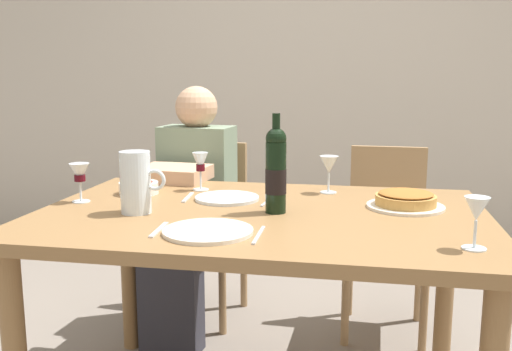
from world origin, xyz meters
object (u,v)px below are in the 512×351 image
object	(u,v)px
wine_glass_left_diner	(200,164)
diner_left	(189,204)
dining_table	(261,238)
chair_left	(207,217)
chair_right	(386,227)
dinner_plate_right_setting	(227,198)
water_pitcher	(136,186)
wine_glass_centre	(80,175)
wine_bottle	(276,170)
wine_glass_spare	(477,211)
wine_glass_right_diner	(329,166)
salad_bowl	(139,187)
dinner_plate_left_setting	(208,231)
baked_tart	(406,200)

from	to	relation	value
wine_glass_left_diner	diner_left	distance (m)	0.46
dining_table	chair_left	size ratio (longest dim) A/B	1.72
chair_left	chair_right	world-z (taller)	same
dinner_plate_right_setting	water_pitcher	bearing A→B (deg)	-134.66
wine_glass_centre	dining_table	bearing A→B (deg)	-1.40
wine_bottle	wine_glass_spare	xyz separation A→B (m)	(0.58, -0.30, -0.04)
wine_glass_centre	chair_right	bearing A→B (deg)	37.17
wine_glass_spare	wine_glass_right_diner	bearing A→B (deg)	122.95
dinner_plate_right_setting	wine_bottle	bearing A→B (deg)	-37.88
chair_left	diner_left	size ratio (longest dim) A/B	0.75
wine_glass_left_diner	wine_glass_right_diner	bearing A→B (deg)	4.53
water_pitcher	chair_right	distance (m)	1.33
dining_table	wine_bottle	size ratio (longest dim) A/B	4.54
dining_table	chair_left	xyz separation A→B (m)	(-0.44, 0.89, -0.17)
water_pitcher	salad_bowl	distance (m)	0.32
wine_bottle	dinner_plate_right_setting	distance (m)	0.29
wine_bottle	chair_left	world-z (taller)	wine_bottle
dinner_plate_right_setting	salad_bowl	bearing A→B (deg)	173.88
dinner_plate_left_setting	chair_left	world-z (taller)	chair_left
salad_bowl	dinner_plate_right_setting	bearing A→B (deg)	-6.12
wine_glass_spare	chair_right	distance (m)	1.24
salad_bowl	diner_left	size ratio (longest dim) A/B	0.13
salad_bowl	chair_left	bearing A→B (deg)	84.16
salad_bowl	dinner_plate_left_setting	distance (m)	0.63
dinner_plate_right_setting	chair_right	size ratio (longest dim) A/B	0.27
wine_glass_spare	diner_left	world-z (taller)	diner_left
chair_left	salad_bowl	bearing A→B (deg)	89.34
wine_glass_left_diner	wine_glass_right_diner	world-z (taller)	wine_glass_left_diner
dining_table	chair_left	world-z (taller)	chair_left
wine_glass_left_diner	dinner_plate_right_setting	world-z (taller)	wine_glass_left_diner
dining_table	diner_left	distance (m)	0.80
wine_glass_right_diner	wine_glass_spare	distance (m)	0.78
chair_right	wine_glass_centre	bearing A→B (deg)	38.67
baked_tart	wine_glass_left_diner	bearing A→B (deg)	168.14
dining_table	salad_bowl	xyz separation A→B (m)	(-0.51, 0.19, 0.12)
wine_glass_spare	dinner_plate_right_setting	world-z (taller)	wine_glass_spare
wine_bottle	chair_right	distance (m)	1.04
water_pitcher	dinner_plate_right_setting	size ratio (longest dim) A/B	0.88
dinner_plate_left_setting	diner_left	size ratio (longest dim) A/B	0.23
wine_glass_left_diner	salad_bowl	bearing A→B (deg)	-152.08
dining_table	dinner_plate_left_setting	distance (m)	0.33
baked_tart	chair_left	distance (m)	1.22
chair_right	salad_bowl	bearing A→B (deg)	36.28
chair_right	wine_glass_right_diner	bearing A→B (deg)	65.83
chair_left	diner_left	bearing A→B (deg)	90.88
dinner_plate_left_setting	water_pitcher	bearing A→B (deg)	146.99
dinner_plate_left_setting	chair_right	bearing A→B (deg)	64.26
salad_bowl	wine_glass_spare	distance (m)	1.25
dinner_plate_left_setting	chair_right	xyz separation A→B (m)	(0.56, 1.15, -0.27)
dinner_plate_left_setting	wine_glass_right_diner	bearing A→B (deg)	64.21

